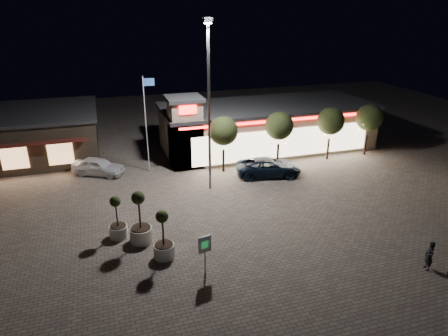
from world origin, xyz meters
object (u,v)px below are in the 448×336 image
object	(u,v)px
pedestrian	(429,256)
valet_sign	(205,247)
planter_left	(118,225)
planter_mid	(164,243)
white_sedan	(98,166)
pickup_truck	(268,167)

from	to	relation	value
pedestrian	valet_sign	distance (m)	11.81
planter_left	planter_mid	bearing A→B (deg)	-51.97
white_sedan	planter_left	bearing A→B (deg)	-145.68
white_sedan	planter_mid	distance (m)	13.81
white_sedan	planter_mid	bearing A→B (deg)	-137.31
white_sedan	planter_left	xyz separation A→B (m)	(0.96, -10.50, 0.11)
pickup_truck	valet_sign	size ratio (longest dim) A/B	2.44
planter_mid	pedestrian	bearing A→B (deg)	-21.93
planter_left	valet_sign	distance (m)	6.47
pickup_truck	pedestrian	size ratio (longest dim) A/B	3.23
white_sedan	planter_mid	world-z (taller)	planter_mid
planter_left	valet_sign	world-z (taller)	planter_left
pedestrian	white_sedan	bearing A→B (deg)	-122.29
pedestrian	valet_sign	world-z (taller)	valet_sign
white_sedan	valet_sign	world-z (taller)	valet_sign
pedestrian	planter_mid	xyz separation A→B (m)	(-13.15, 5.29, 0.07)
planter_left	pickup_truck	bearing A→B (deg)	26.16
planter_left	planter_mid	distance (m)	3.71
white_sedan	planter_left	size ratio (longest dim) A/B	1.58
pedestrian	planter_mid	size ratio (longest dim) A/B	0.57
pedestrian	planter_mid	distance (m)	14.18
pickup_truck	pedestrian	bearing A→B (deg)	-156.46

